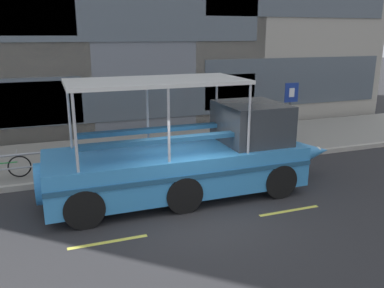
# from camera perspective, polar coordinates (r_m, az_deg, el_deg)

# --- Properties ---
(ground_plane) EXTENTS (120.00, 120.00, 0.00)m
(ground_plane) POSITION_cam_1_polar(r_m,az_deg,el_deg) (10.81, 0.14, -9.44)
(ground_plane) COLOR #2B2B2D
(sidewalk) EXTENTS (32.00, 4.80, 0.18)m
(sidewalk) POSITION_cam_1_polar(r_m,az_deg,el_deg) (15.82, -6.89, -1.00)
(sidewalk) COLOR gray
(sidewalk) RESTS_ON ground_plane
(curb_edge) EXTENTS (32.00, 0.18, 0.18)m
(curb_edge) POSITION_cam_1_polar(r_m,az_deg,el_deg) (13.52, -4.43, -3.83)
(curb_edge) COLOR #B2ADA3
(curb_edge) RESTS_ON ground_plane
(lane_centreline) EXTENTS (25.80, 0.12, 0.01)m
(lane_centreline) POSITION_cam_1_polar(r_m,az_deg,el_deg) (10.02, 2.04, -11.56)
(lane_centreline) COLOR #DBD64C
(lane_centreline) RESTS_ON ground_plane
(curb_guardrail) EXTENTS (11.11, 0.09, 0.87)m
(curb_guardrail) POSITION_cam_1_polar(r_m,az_deg,el_deg) (13.63, -4.82, -0.69)
(curb_guardrail) COLOR #9EA0A8
(curb_guardrail) RESTS_ON sidewalk
(parking_sign) EXTENTS (0.60, 0.12, 2.53)m
(parking_sign) POSITION_cam_1_polar(r_m,az_deg,el_deg) (16.34, 13.96, 5.70)
(parking_sign) COLOR #4C4F54
(parking_sign) RESTS_ON sidewalk
(leaned_bicycle) EXTENTS (1.74, 0.46, 0.96)m
(leaned_bicycle) POSITION_cam_1_polar(r_m,az_deg,el_deg) (13.70, -25.71, -3.07)
(leaned_bicycle) COLOR black
(leaned_bicycle) RESTS_ON sidewalk
(duck_tour_boat) EXTENTS (9.08, 2.57, 3.40)m
(duck_tour_boat) POSITION_cam_1_polar(r_m,az_deg,el_deg) (11.53, 0.35, -1.96)
(duck_tour_boat) COLOR #388CD1
(duck_tour_boat) RESTS_ON ground_plane
(pedestrian_near_bow) EXTENTS (0.40, 0.35, 1.73)m
(pedestrian_near_bow) POSITION_cam_1_polar(r_m,az_deg,el_deg) (16.13, 7.86, 3.44)
(pedestrian_near_bow) COLOR #1E2338
(pedestrian_near_bow) RESTS_ON sidewalk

